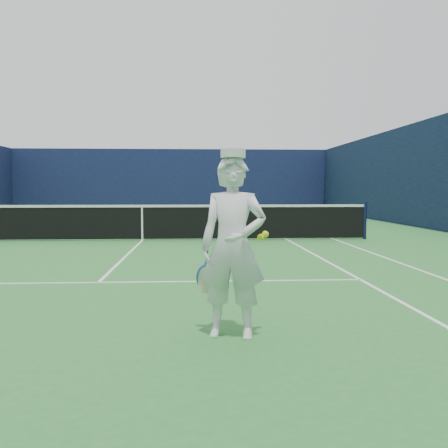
# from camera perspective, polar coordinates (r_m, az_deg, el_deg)

# --- Properties ---
(ground) EXTENTS (80.00, 80.00, 0.00)m
(ground) POSITION_cam_1_polar(r_m,az_deg,el_deg) (14.26, -9.31, -1.86)
(ground) COLOR #2C7531
(ground) RESTS_ON ground
(court_markings) EXTENTS (11.03, 23.83, 0.01)m
(court_markings) POSITION_cam_1_polar(r_m,az_deg,el_deg) (14.26, -9.31, -1.84)
(court_markings) COLOR white
(court_markings) RESTS_ON ground
(windscreen_fence) EXTENTS (20.12, 36.12, 4.00)m
(windscreen_fence) POSITION_cam_1_polar(r_m,az_deg,el_deg) (14.20, -9.41, 6.19)
(windscreen_fence) COLOR #0F1639
(windscreen_fence) RESTS_ON ground
(tennis_net) EXTENTS (12.88, 0.09, 1.07)m
(tennis_net) POSITION_cam_1_polar(r_m,az_deg,el_deg) (14.22, -9.34, 0.36)
(tennis_net) COLOR #141E4C
(tennis_net) RESTS_ON ground
(tennis_player) EXTENTS (0.74, 0.61, 1.83)m
(tennis_player) POSITION_cam_1_polar(r_m,az_deg,el_deg) (4.84, 1.02, -2.56)
(tennis_player) COLOR white
(tennis_player) RESTS_ON ground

